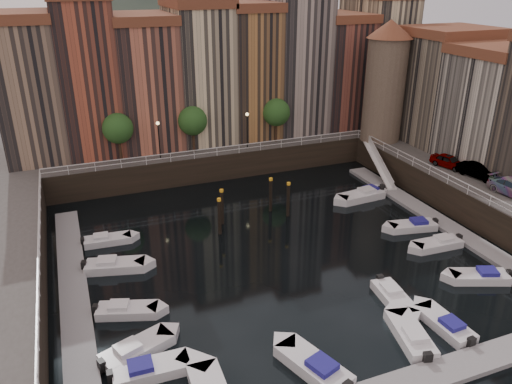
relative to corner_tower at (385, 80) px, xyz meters
name	(u,v)px	position (x,y,z in m)	size (l,w,h in m)	color
ground	(274,248)	(-20.00, -14.50, -10.19)	(200.00, 200.00, 0.00)	black
quay_far	(194,143)	(-20.00, 11.50, -8.69)	(80.00, 20.00, 3.00)	black
dock_left	(74,293)	(-36.20, -15.50, -10.02)	(2.00, 28.00, 0.35)	gray
dock_right	(437,220)	(-3.80, -15.50, -10.02)	(2.00, 28.00, 0.35)	gray
mountains	(118,29)	(-18.28, 95.50, -2.28)	(145.00, 100.00, 18.00)	#2D382D
far_terrace	(223,69)	(-16.69, 9.00, 0.76)	(48.70, 10.30, 17.50)	#8A6E58
right_terrace	(501,100)	(6.50, -10.70, -0.64)	(9.30, 24.30, 14.00)	#7A6F5C
corner_tower	(385,80)	(0.00, 0.00, 0.00)	(5.20, 5.20, 13.80)	#6B5B4C
promenade_trees	(199,120)	(-21.33, 3.70, -3.61)	(21.20, 3.20, 5.20)	black
street_lamps	(204,129)	(-21.00, 2.70, -4.30)	(10.36, 0.36, 4.18)	black
railings	(253,186)	(-20.00, -9.62, -6.41)	(36.08, 34.04, 0.52)	white
gangway	(379,163)	(-2.90, -4.50, -8.28)	(2.78, 8.32, 3.73)	white
mooring_pilings	(251,205)	(-20.02, -9.01, -8.54)	(7.52, 3.05, 3.78)	black
boat_left_0	(149,370)	(-32.51, -25.30, -9.83)	(4.71, 1.83, 1.08)	silver
boat_left_1	(136,350)	(-33.00, -23.33, -9.83)	(4.81, 3.21, 1.09)	silver
boat_left_2	(126,310)	(-33.00, -19.10, -9.86)	(4.42, 2.79, 0.99)	silver
boat_left_3	(114,266)	(-33.07, -13.04, -9.82)	(4.94, 2.81, 1.11)	silver
boat_left_4	(107,240)	(-33.15, -8.48, -9.87)	(4.22, 1.76, 0.96)	silver
boat_right_0	(481,276)	(-7.40, -24.70, -9.84)	(4.60, 3.09, 1.04)	silver
boat_right_1	(438,244)	(-7.00, -19.49, -9.85)	(4.51, 1.81, 1.03)	silver
boat_right_2	(413,226)	(-6.88, -16.00, -9.84)	(4.65, 2.44, 1.04)	silver
boat_right_3	(362,196)	(-7.64, -8.63, -9.79)	(5.23, 2.22, 1.19)	silver
boat_right_4	(367,193)	(-6.82, -8.20, -9.83)	(4.79, 2.34, 1.08)	silver
boat_near_1	(315,367)	(-23.52, -28.60, -9.79)	(3.37, 5.28, 1.19)	silver
boat_near_2	(411,335)	(-16.56, -28.34, -9.82)	(2.73, 4.95, 1.11)	silver
boat_near_3	(446,325)	(-13.76, -28.27, -9.84)	(1.87, 4.56, 1.04)	silver
car_a	(449,162)	(1.03, -10.75, -6.54)	(1.55, 3.86, 1.32)	gray
car_b	(479,172)	(1.78, -14.12, -6.48)	(1.51, 4.32, 1.42)	gray
boat_extra_677	(393,297)	(-15.12, -24.50, -9.85)	(2.09, 4.57, 1.03)	silver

